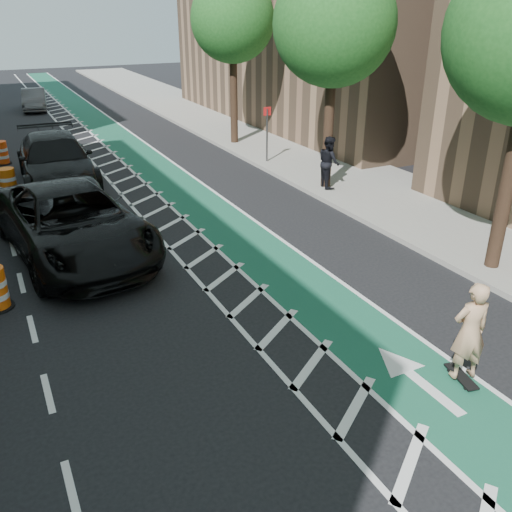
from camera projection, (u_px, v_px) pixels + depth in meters
ground at (213, 347)px, 11.03m from camera, size 120.00×120.00×0.00m
bike_lane at (184, 191)px, 20.36m from camera, size 2.00×90.00×0.01m
buffer_strip at (145, 197)px, 19.74m from camera, size 1.40×90.00×0.01m
sidewalk_right at (328, 168)px, 23.00m from camera, size 5.00×90.00×0.15m
curb_right at (278, 176)px, 21.99m from camera, size 0.12×90.00×0.16m
tree_r_c at (331, 24)px, 18.34m from camera, size 4.20×4.20×7.90m
tree_r_d at (233, 20)px, 24.82m from camera, size 4.20×4.20×7.90m
sign_post at (267, 134)px, 23.31m from camera, size 0.35×0.08×2.47m
skateboard at (461, 376)px, 10.02m from camera, size 0.42×0.85×0.11m
skateboarder at (470, 331)px, 9.61m from camera, size 0.79×0.61×1.92m
suv_near at (72, 222)px, 14.81m from camera, size 3.99×7.19×1.90m
suv_far at (56, 161)px, 20.82m from camera, size 2.85×6.55×1.88m
car_grey at (34, 100)px, 36.20m from camera, size 1.94×4.33×1.38m
pedestrian at (329, 162)px, 19.99m from camera, size 0.89×1.05×1.91m
barrel_b at (8, 183)px, 19.70m from camera, size 0.75×0.75×1.02m
barrel_c at (1, 153)px, 23.75m from camera, size 0.73×0.73×1.00m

